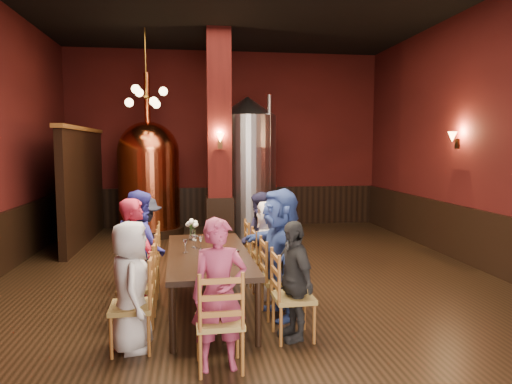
{
  "coord_description": "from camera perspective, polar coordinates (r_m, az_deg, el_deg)",
  "views": [
    {
      "loc": [
        -0.84,
        -6.94,
        2.08
      ],
      "look_at": [
        0.13,
        0.2,
        1.36
      ],
      "focal_mm": 32.0,
      "sensor_mm": 36.0,
      "label": 1
    }
  ],
  "objects": [
    {
      "name": "room",
      "position": [
        6.99,
        -0.86,
        7.14
      ],
      "size": [
        10.0,
        10.02,
        4.5
      ],
      "color": "black",
      "rests_on": "ground"
    },
    {
      "name": "wainscot_right",
      "position": [
        8.58,
        26.55,
        -5.47
      ],
      "size": [
        0.08,
        9.9,
        1.0
      ],
      "primitive_type": "cube",
      "color": "black",
      "rests_on": "ground"
    },
    {
      "name": "wainscot_back",
      "position": [
        12.03,
        -3.71,
        -1.81
      ],
      "size": [
        7.9,
        0.08,
        1.0
      ],
      "primitive_type": "cube",
      "color": "black",
      "rests_on": "ground"
    },
    {
      "name": "column",
      "position": [
        9.75,
        -4.63,
        6.73
      ],
      "size": [
        0.58,
        0.58,
        4.5
      ],
      "primitive_type": "cube",
      "color": "#4D1210",
      "rests_on": "ground"
    },
    {
      "name": "partition",
      "position": [
        10.44,
        -20.8,
        0.54
      ],
      "size": [
        0.22,
        3.5,
        2.4
      ],
      "primitive_type": "cube",
      "color": "black",
      "rests_on": "ground"
    },
    {
      "name": "pendant_cluster",
      "position": [
        9.93,
        -13.55,
        11.49
      ],
      "size": [
        0.9,
        0.9,
        1.7
      ],
      "primitive_type": null,
      "color": "#A57226",
      "rests_on": "room"
    },
    {
      "name": "sconce_wall",
      "position": [
        9.08,
        23.86,
        6.02
      ],
      "size": [
        0.2,
        0.2,
        0.36
      ],
      "primitive_type": null,
      "rotation": [
        0.0,
        0.0,
        1.57
      ],
      "color": "black",
      "rests_on": "room"
    },
    {
      "name": "sconce_column",
      "position": [
        9.45,
        -4.52,
        6.46
      ],
      "size": [
        0.2,
        0.2,
        0.36
      ],
      "primitive_type": null,
      "rotation": [
        0.0,
        0.0,
        3.14
      ],
      "color": "black",
      "rests_on": "column"
    },
    {
      "name": "dining_table",
      "position": [
        5.83,
        -6.0,
        -8.1
      ],
      "size": [
        1.08,
        2.43,
        0.75
      ],
      "rotation": [
        0.0,
        0.0,
        0.03
      ],
      "color": "black",
      "rests_on": "ground"
    },
    {
      "name": "chair_0",
      "position": [
        4.95,
        -15.33,
        -13.58
      ],
      "size": [
        0.48,
        0.48,
        0.92
      ],
      "primitive_type": null,
      "rotation": [
        0.0,
        0.0,
        -1.54
      ],
      "color": "brown",
      "rests_on": "ground"
    },
    {
      "name": "person_0",
      "position": [
        4.88,
        -15.39,
        -11.27
      ],
      "size": [
        0.52,
        0.71,
        1.34
      ],
      "primitive_type": "imported",
      "rotation": [
        0.0,
        0.0,
        1.73
      ],
      "color": "silver",
      "rests_on": "ground"
    },
    {
      "name": "chair_1",
      "position": [
        5.58,
        -14.66,
        -11.32
      ],
      "size": [
        0.48,
        0.48,
        0.92
      ],
      "primitive_type": null,
      "rotation": [
        0.0,
        0.0,
        -1.54
      ],
      "color": "brown",
      "rests_on": "ground"
    },
    {
      "name": "person_1",
      "position": [
        5.51,
        -14.73,
        -8.49
      ],
      "size": [
        0.5,
        0.62,
        1.49
      ],
      "primitive_type": "imported",
      "rotation": [
        0.0,
        0.0,
        1.28
      ],
      "color": "maroon",
      "rests_on": "ground"
    },
    {
      "name": "chair_2",
      "position": [
        6.21,
        -14.14,
        -9.54
      ],
      "size": [
        0.48,
        0.48,
        0.92
      ],
      "primitive_type": null,
      "rotation": [
        0.0,
        0.0,
        -1.54
      ],
      "color": "brown",
      "rests_on": "ground"
    },
    {
      "name": "person_2",
      "position": [
        6.14,
        -14.21,
        -6.84
      ],
      "size": [
        0.61,
        0.82,
        1.52
      ],
      "primitive_type": "imported",
      "rotation": [
        0.0,
        0.0,
        1.95
      ],
      "color": "navy",
      "rests_on": "ground"
    },
    {
      "name": "chair_3",
      "position": [
        6.86,
        -13.72,
        -8.08
      ],
      "size": [
        0.48,
        0.48,
        0.92
      ],
      "primitive_type": null,
      "rotation": [
        0.0,
        0.0,
        -1.54
      ],
      "color": "brown",
      "rests_on": "ground"
    },
    {
      "name": "person_3",
      "position": [
        6.81,
        -13.76,
        -6.24
      ],
      "size": [
        0.57,
        0.92,
        1.37
      ],
      "primitive_type": "imported",
      "rotation": [
        0.0,
        0.0,
        1.64
      ],
      "color": "black",
      "rests_on": "ground"
    },
    {
      "name": "chair_4",
      "position": [
        5.07,
        4.69,
        -12.91
      ],
      "size": [
        0.48,
        0.48,
        0.92
      ],
      "primitive_type": null,
      "rotation": [
        0.0,
        0.0,
        1.61
      ],
      "color": "brown",
      "rests_on": "ground"
    },
    {
      "name": "person_4",
      "position": [
        5.01,
        4.71,
        -10.89
      ],
      "size": [
        0.49,
        0.81,
        1.29
      ],
      "primitive_type": "imported",
      "rotation": [
        0.0,
        0.0,
        4.95
      ],
      "color": "black",
      "rests_on": "ground"
    },
    {
      "name": "chair_5",
      "position": [
        5.69,
        2.98,
        -10.8
      ],
      "size": [
        0.48,
        0.48,
        0.92
      ],
      "primitive_type": null,
      "rotation": [
        0.0,
        0.0,
        1.61
      ],
      "color": "brown",
      "rests_on": "ground"
    },
    {
      "name": "person_5",
      "position": [
        5.61,
        2.99,
        -7.57
      ],
      "size": [
        0.73,
        1.53,
        1.58
      ],
      "primitive_type": "imported",
      "rotation": [
        0.0,
        0.0,
        4.9
      ],
      "color": "#2E458B",
      "rests_on": "ground"
    },
    {
      "name": "chair_6",
      "position": [
        6.31,
        1.64,
        -9.13
      ],
      "size": [
        0.48,
        0.48,
        0.92
      ],
      "primitive_type": null,
      "rotation": [
        0.0,
        0.0,
        1.61
      ],
      "color": "brown",
      "rests_on": "ground"
    },
    {
      "name": "person_6",
      "position": [
        6.26,
        1.64,
        -7.25
      ],
      "size": [
        0.48,
        0.69,
        1.34
      ],
      "primitive_type": "imported",
      "rotation": [
        0.0,
        0.0,
        4.63
      ],
      "color": "silver",
      "rests_on": "ground"
    },
    {
      "name": "chair_7",
      "position": [
        6.95,
        0.53,
        -7.73
      ],
      "size": [
        0.48,
        0.48,
        0.92
      ],
      "primitive_type": null,
      "rotation": [
        0.0,
        0.0,
        1.61
      ],
      "color": "brown",
      "rests_on": "ground"
    },
    {
      "name": "person_7",
      "position": [
        6.9,
        0.54,
        -5.81
      ],
      "size": [
        0.44,
        0.72,
        1.4
      ],
      "primitive_type": "imported",
      "rotation": [
        0.0,
        0.0,
        4.87
      ],
      "color": "#1D1B37",
      "rests_on": "ground"
    },
    {
      "name": "chair_8",
      "position": [
        4.42,
        -4.58,
        -15.76
      ],
      "size": [
        0.48,
        0.48,
        0.92
      ],
      "primitive_type": null,
      "rotation": [
        0.0,
        0.0,
        3.18
      ],
      "color": "brown",
      "rests_on": "ground"
    },
    {
      "name": "person_8",
      "position": [
        4.34,
        -4.61,
        -12.64
      ],
      "size": [
        0.55,
        0.38,
        1.43
      ],
      "primitive_type": "imported",
      "rotation": [
        0.0,
        0.0,
        6.37
      ],
      "color": "#8D2F4D",
      "rests_on": "ground"
    },
    {
      "name": "copper_kettle",
      "position": [
        10.98,
        -13.24,
        1.89
      ],
      "size": [
        1.76,
        1.76,
        3.76
      ],
      "rotation": [
        0.0,
        0.0,
        0.29
      ],
      "color": "black",
      "rests_on": "ground"
    },
    {
      "name": "steel_vessel",
      "position": [
        10.78,
        -1.05,
        3.28
      ],
      "size": [
        1.72,
        1.72,
        3.23
      ],
      "rotation": [
        0.0,
        0.0,
        0.36
      ],
      "color": "#B2B2B7",
      "rests_on": "ground"
    },
    {
      "name": "rose_vase",
      "position": [
        6.55,
        -7.96,
        -4.23
      ],
      "size": [
        0.18,
        0.18,
        0.31
      ],
      "color": "white",
      "rests_on": "dining_table"
    },
    {
      "name": "wine_glass_0",
      "position": [
        6.09,
        -7.82,
        -6.11
      ],
      "size": [
        0.07,
        0.07,
        0.17
      ],
      "primitive_type": null,
      "color": "white",
      "rests_on": "dining_table"
    },
    {
      "name": "wine_glass_1",
      "position": [
        5.17,
        -2.45,
        -8.2
      ],
      "size": [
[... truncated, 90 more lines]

